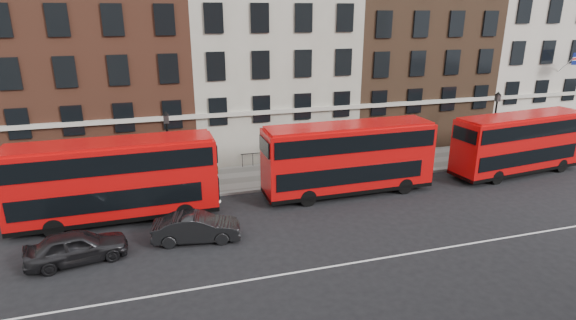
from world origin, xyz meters
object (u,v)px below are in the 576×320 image
object	(u,v)px
car_rear	(77,247)
car_front	(197,227)
bus_c	(348,157)
bus_b	(114,179)
traffic_light	(557,128)
bus_d	(519,142)

from	to	relation	value
car_rear	car_front	xyz separation A→B (m)	(5.58, 0.46, -0.04)
car_front	car_rear	bearing A→B (deg)	103.11
car_rear	car_front	world-z (taller)	car_rear
bus_c	car_front	size ratio (longest dim) A/B	2.49
bus_b	traffic_light	distance (m)	33.22
traffic_light	bus_c	bearing A→B (deg)	-172.99
traffic_light	car_front	bearing A→B (deg)	-168.28
bus_d	car_rear	size ratio (longest dim) A/B	2.37
bus_b	car_front	size ratio (longest dim) A/B	2.50
car_rear	bus_d	bearing A→B (deg)	-91.62
bus_b	car_rear	xyz separation A→B (m)	(-1.57, -4.14, -1.72)
bus_c	car_front	bearing A→B (deg)	-160.29
bus_b	bus_c	xyz separation A→B (m)	(13.98, 0.00, -0.01)
car_rear	traffic_light	bearing A→B (deg)	-89.18
bus_b	car_rear	size ratio (longest dim) A/B	2.47
bus_c	car_rear	xyz separation A→B (m)	(-15.55, -4.15, -1.71)
car_rear	car_front	distance (m)	5.60
bus_c	car_rear	bearing A→B (deg)	-165.67
bus_d	traffic_light	distance (m)	6.32
bus_b	car_front	world-z (taller)	bus_b
bus_b	bus_c	size ratio (longest dim) A/B	1.01
car_rear	traffic_light	distance (m)	35.35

